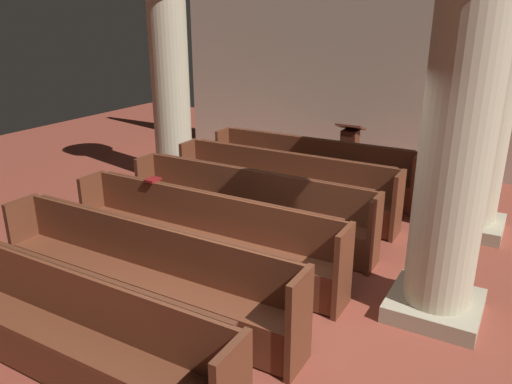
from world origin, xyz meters
name	(u,v)px	position (x,y,z in m)	size (l,w,h in m)	color
ground_plane	(243,315)	(0.00, 0.00, 0.00)	(19.20, 19.20, 0.00)	brown
back_wall	(409,53)	(0.00, 6.08, 2.25)	(10.00, 0.16, 4.50)	beige
pew_row_0	(311,166)	(-0.92, 3.78, 0.49)	(3.59, 0.46, 0.94)	brown
pew_row_1	(283,183)	(-0.92, 2.72, 0.49)	(3.59, 0.46, 0.94)	brown
pew_row_2	(248,204)	(-0.92, 1.67, 0.49)	(3.59, 0.47, 0.94)	brown
pew_row_3	(203,232)	(-0.92, 0.61, 0.49)	(3.59, 0.46, 0.94)	brown
pew_row_4	(142,269)	(-0.92, -0.44, 0.49)	(3.59, 0.46, 0.94)	brown
pew_row_5	(57,322)	(-0.92, -1.50, 0.49)	(3.59, 0.47, 0.94)	brown
pillar_aisle_side	(488,98)	(1.70, 3.46, 1.90)	(0.98, 0.98, 3.65)	tan
pillar_far_side	(170,76)	(-3.49, 3.30, 1.90)	(0.98, 0.98, 3.65)	tan
pillar_aisle_rear	(458,134)	(1.70, 1.02, 1.90)	(0.97, 0.97, 3.65)	tan
lectern	(349,157)	(-0.61, 4.79, 0.45)	(0.48, 0.45, 1.08)	#411E13
hymn_book	(153,180)	(-1.81, 0.79, 0.95)	(0.14, 0.19, 0.03)	maroon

